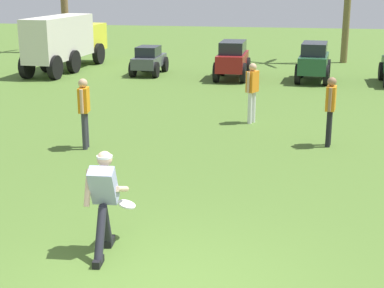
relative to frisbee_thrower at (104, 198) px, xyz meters
name	(u,v)px	position (x,y,z in m)	size (l,w,h in m)	color
frisbee_thrower	(104,198)	(0.00, 0.00, 0.00)	(0.47, 1.13, 1.41)	#23232D
frisbee_in_flight	(127,204)	(0.16, 0.49, -0.28)	(0.27, 0.28, 0.10)	white
teammate_near_sideline	(84,107)	(-2.09, 4.82, 0.15)	(0.25, 0.50, 1.56)	#33333D
teammate_midfield	(252,87)	(1.31, 7.87, 0.15)	(0.33, 0.47, 1.56)	silver
teammate_deep	(330,105)	(3.20, 6.00, 0.15)	(0.24, 0.50, 1.56)	black
parked_car_slot_a	(149,60)	(-3.35, 15.18, -0.23)	(1.08, 2.20, 1.10)	#474C51
parked_car_slot_b	(233,59)	(-0.01, 14.68, -0.05)	(1.16, 2.35, 1.40)	maroon
parked_car_slot_c	(314,61)	(2.95, 14.75, -0.05)	(1.32, 2.41, 1.40)	#235133
box_truck	(65,40)	(-6.93, 15.58, 0.44)	(1.64, 5.95, 2.20)	yellow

